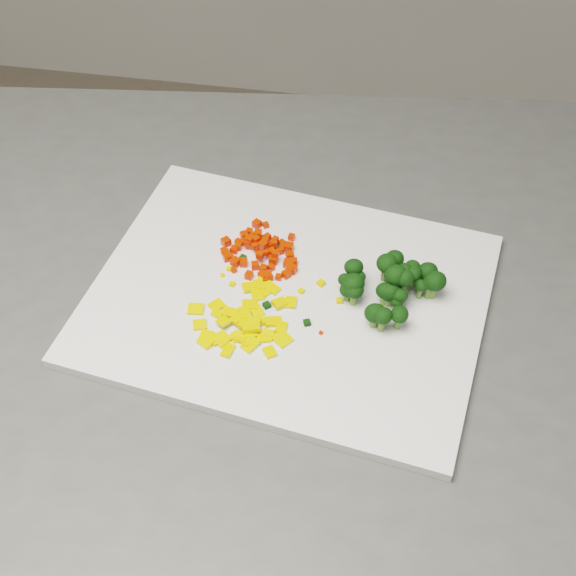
% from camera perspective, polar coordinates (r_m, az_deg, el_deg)
% --- Properties ---
extents(counter_block, '(1.16, 0.88, 0.90)m').
position_cam_1_polar(counter_block, '(1.25, 1.68, -14.41)').
color(counter_block, '#4C4D4A').
rests_on(counter_block, ground).
extents(cutting_board, '(0.46, 0.38, 0.01)m').
position_cam_1_polar(cutting_board, '(0.86, 0.00, -0.69)').
color(cutting_board, white).
rests_on(cutting_board, counter_block).
extents(carrot_pile, '(0.09, 0.09, 0.03)m').
position_cam_1_polar(carrot_pile, '(0.89, -1.80, 3.09)').
color(carrot_pile, red).
rests_on(carrot_pile, cutting_board).
extents(pepper_pile, '(0.11, 0.11, 0.01)m').
position_cam_1_polar(pepper_pile, '(0.83, -3.09, -1.84)').
color(pepper_pile, yellow).
rests_on(pepper_pile, cutting_board).
extents(broccoli_pile, '(0.11, 0.11, 0.05)m').
position_cam_1_polar(broccoli_pile, '(0.85, 6.91, 0.74)').
color(broccoli_pile, black).
rests_on(broccoli_pile, cutting_board).
extents(carrot_cube_0, '(0.01, 0.01, 0.01)m').
position_cam_1_polar(carrot_cube_0, '(0.87, -1.53, 0.84)').
color(carrot_cube_0, red).
rests_on(carrot_cube_0, carrot_pile).
extents(carrot_cube_1, '(0.01, 0.01, 0.01)m').
position_cam_1_polar(carrot_cube_1, '(0.89, 0.22, 2.32)').
color(carrot_cube_1, red).
rests_on(carrot_cube_1, carrot_pile).
extents(carrot_cube_2, '(0.01, 0.01, 0.01)m').
position_cam_1_polar(carrot_cube_2, '(0.92, -2.26, 3.69)').
color(carrot_cube_2, red).
rests_on(carrot_cube_2, carrot_pile).
extents(carrot_cube_3, '(0.01, 0.01, 0.01)m').
position_cam_1_polar(carrot_cube_3, '(0.89, -2.12, 2.37)').
color(carrot_cube_3, red).
rests_on(carrot_cube_3, carrot_pile).
extents(carrot_cube_4, '(0.01, 0.01, 0.01)m').
position_cam_1_polar(carrot_cube_4, '(0.91, -3.12, 3.29)').
color(carrot_cube_4, red).
rests_on(carrot_cube_4, carrot_pile).
extents(carrot_cube_5, '(0.01, 0.01, 0.01)m').
position_cam_1_polar(carrot_cube_5, '(0.87, -0.68, 0.78)').
color(carrot_cube_5, red).
rests_on(carrot_cube_5, carrot_pile).
extents(carrot_cube_6, '(0.01, 0.01, 0.01)m').
position_cam_1_polar(carrot_cube_6, '(0.90, -2.28, 3.03)').
color(carrot_cube_6, red).
rests_on(carrot_cube_6, carrot_pile).
extents(carrot_cube_7, '(0.01, 0.01, 0.01)m').
position_cam_1_polar(carrot_cube_7, '(0.89, -1.78, 3.07)').
color(carrot_cube_7, red).
rests_on(carrot_cube_7, carrot_pile).
extents(carrot_cube_8, '(0.01, 0.01, 0.01)m').
position_cam_1_polar(carrot_cube_8, '(0.91, -3.56, 2.97)').
color(carrot_cube_8, red).
rests_on(carrot_cube_8, carrot_pile).
extents(carrot_cube_9, '(0.01, 0.01, 0.01)m').
position_cam_1_polar(carrot_cube_9, '(0.88, -1.75, 1.38)').
color(carrot_cube_9, red).
rests_on(carrot_cube_9, carrot_pile).
extents(carrot_cube_10, '(0.01, 0.01, 0.01)m').
position_cam_1_polar(carrot_cube_10, '(0.93, -1.59, 4.50)').
color(carrot_cube_10, red).
rests_on(carrot_cube_10, carrot_pile).
extents(carrot_cube_11, '(0.01, 0.01, 0.01)m').
position_cam_1_polar(carrot_cube_11, '(0.90, -3.86, 2.76)').
color(carrot_cube_11, red).
rests_on(carrot_cube_11, carrot_pile).
extents(carrot_cube_12, '(0.01, 0.01, 0.01)m').
position_cam_1_polar(carrot_cube_12, '(0.90, -2.41, 2.99)').
color(carrot_cube_12, red).
rests_on(carrot_cube_12, carrot_pile).
extents(carrot_cube_13, '(0.01, 0.01, 0.01)m').
position_cam_1_polar(carrot_cube_13, '(0.91, -3.57, 3.31)').
color(carrot_cube_13, red).
rests_on(carrot_cube_13, carrot_pile).
extents(carrot_cube_14, '(0.01, 0.01, 0.01)m').
position_cam_1_polar(carrot_cube_14, '(0.88, -0.04, 1.76)').
color(carrot_cube_14, red).
rests_on(carrot_cube_14, carrot_pile).
extents(carrot_cube_15, '(0.01, 0.01, 0.01)m').
position_cam_1_polar(carrot_cube_15, '(0.89, -1.56, 2.53)').
color(carrot_cube_15, red).
rests_on(carrot_cube_15, carrot_pile).
extents(carrot_cube_16, '(0.01, 0.01, 0.01)m').
position_cam_1_polar(carrot_cube_16, '(0.89, 0.45, 1.90)').
color(carrot_cube_16, red).
rests_on(carrot_cube_16, carrot_pile).
extents(carrot_cube_17, '(0.01, 0.01, 0.01)m').
position_cam_1_polar(carrot_cube_17, '(0.90, -0.33, 2.87)').
color(carrot_cube_17, red).
rests_on(carrot_cube_17, carrot_pile).
extents(carrot_cube_18, '(0.01, 0.01, 0.01)m').
position_cam_1_polar(carrot_cube_18, '(0.90, -2.30, 3.46)').
color(carrot_cube_18, red).
rests_on(carrot_cube_18, carrot_pile).
extents(carrot_cube_19, '(0.01, 0.01, 0.01)m').
position_cam_1_polar(carrot_cube_19, '(0.87, -1.60, 0.63)').
color(carrot_cube_19, red).
rests_on(carrot_cube_19, carrot_pile).
extents(carrot_cube_20, '(0.01, 0.01, 0.01)m').
position_cam_1_polar(carrot_cube_20, '(0.90, -3.95, 2.72)').
color(carrot_cube_20, red).
rests_on(carrot_cube_20, carrot_pile).
extents(carrot_cube_21, '(0.01, 0.01, 0.01)m').
position_cam_1_polar(carrot_cube_21, '(0.91, -3.24, 3.30)').
color(carrot_cube_21, red).
rests_on(carrot_cube_21, carrot_pile).
extents(carrot_cube_22, '(0.01, 0.01, 0.01)m').
position_cam_1_polar(carrot_cube_22, '(0.88, 0.07, 1.73)').
color(carrot_cube_22, red).
rests_on(carrot_cube_22, carrot_pile).
extents(carrot_cube_23, '(0.01, 0.01, 0.01)m').
position_cam_1_polar(carrot_cube_23, '(0.90, -1.47, 3.66)').
color(carrot_cube_23, red).
rests_on(carrot_cube_23, carrot_pile).
extents(carrot_cube_24, '(0.01, 0.01, 0.01)m').
position_cam_1_polar(carrot_cube_24, '(0.90, -4.57, 2.64)').
color(carrot_cube_24, red).
rests_on(carrot_cube_24, carrot_pile).
extents(carrot_cube_25, '(0.01, 0.01, 0.01)m').
position_cam_1_polar(carrot_cube_25, '(0.92, -3.14, 3.76)').
color(carrot_cube_25, red).
rests_on(carrot_cube_25, carrot_pile).
extents(carrot_cube_26, '(0.01, 0.01, 0.01)m').
position_cam_1_polar(carrot_cube_26, '(0.92, -2.46, 3.71)').
color(carrot_cube_26, red).
rests_on(carrot_cube_26, carrot_pile).
extents(carrot_cube_27, '(0.01, 0.01, 0.01)m').
position_cam_1_polar(carrot_cube_27, '(0.90, -2.95, 3.24)').
color(carrot_cube_27, red).
rests_on(carrot_cube_27, carrot_pile).
extents(carrot_cube_28, '(0.01, 0.01, 0.01)m').
position_cam_1_polar(carrot_cube_28, '(0.89, 0.06, 2.37)').
color(carrot_cube_28, red).
rests_on(carrot_cube_28, carrot_pile).
extents(carrot_cube_29, '(0.01, 0.01, 0.01)m').
position_cam_1_polar(carrot_cube_29, '(0.92, -2.77, 4.03)').
color(carrot_cube_29, red).
rests_on(carrot_cube_29, carrot_pile).
extents(carrot_cube_30, '(0.01, 0.01, 0.01)m').
position_cam_1_polar(carrot_cube_30, '(0.90, -4.11, 2.22)').
color(carrot_cube_30, red).
rests_on(carrot_cube_30, carrot_pile).
extents(carrot_cube_31, '(0.01, 0.01, 0.01)m').
position_cam_1_polar(carrot_cube_31, '(0.90, -0.91, 3.47)').
color(carrot_cube_31, red).
rests_on(carrot_cube_31, carrot_pile).
extents(carrot_cube_32, '(0.01, 0.01, 0.01)m').
position_cam_1_polar(carrot_cube_32, '(0.90, -1.01, 3.19)').
color(carrot_cube_32, red).
rests_on(carrot_cube_32, carrot_pile).
extents(carrot_cube_33, '(0.01, 0.01, 0.01)m').
position_cam_1_polar(carrot_cube_33, '(0.91, -0.44, 3.23)').
color(carrot_cube_33, red).
rests_on(carrot_cube_33, carrot_pile).
extents(carrot_cube_34, '(0.01, 0.01, 0.01)m').
position_cam_1_polar(carrot_cube_34, '(0.88, -1.19, 1.46)').
color(carrot_cube_34, red).
rests_on(carrot_cube_34, carrot_pile).
extents(carrot_cube_35, '(0.01, 0.01, 0.01)m').
position_cam_1_polar(carrot_cube_35, '(0.93, -2.22, 4.57)').
color(carrot_cube_35, red).
rests_on(carrot_cube_35, carrot_pile).
extents(carrot_cube_36, '(0.01, 0.01, 0.01)m').
position_cam_1_polar(carrot_cube_36, '(0.91, -2.14, 3.86)').
color(carrot_cube_36, red).
rests_on(carrot_cube_36, carrot_pile).
extents(carrot_cube_37, '(0.01, 0.01, 0.01)m').
position_cam_1_polar(carrot_cube_37, '(0.88, 0.21, 1.36)').
color(carrot_cube_37, red).
rests_on(carrot_cube_37, carrot_pile).
extents(carrot_cube_38, '(0.01, 0.01, 0.01)m').
position_cam_1_polar(carrot_cube_38, '(0.89, -3.16, 1.81)').
color(carrot_cube_38, red).
rests_on(carrot_cube_38, carrot_pile).
extents(carrot_cube_39, '(0.01, 0.01, 0.01)m').
position_cam_1_polar(carrot_cube_39, '(0.91, -1.83, 3.44)').
color(carrot_cube_39, red).
rests_on(carrot_cube_39, carrot_pile).
extents(carrot_cube_40, '(0.01, 0.01, 0.01)m').
position_cam_1_polar(carrot_cube_40, '(0.90, 0.01, 2.86)').
color(carrot_cube_40, red).
rests_on(carrot_cube_40, carrot_pile).
extents(carrot_cube_41, '(0.01, 0.01, 0.01)m').
position_cam_1_polar(carrot_cube_41, '(0.90, -3.81, 2.66)').
color(carrot_cube_41, red).
rests_on(carrot_cube_41, carrot_pile).
extents(carrot_cube_42, '(0.01, 0.01, 0.01)m').
position_cam_1_polar(carrot_cube_42, '(0.91, -0.43, 3.17)').
color(carrot_cube_42, red).
rests_on(carrot_cube_42, carrot_pile).
extents(carrot_cube_43, '(0.01, 0.01, 0.01)m').
position_cam_1_polar(carrot_cube_43, '(0.92, -1.51, 3.60)').
color(carrot_cube_43, red).
rests_on(carrot_cube_43, carrot_pile).
extents(carrot_cube_44, '(0.01, 0.01, 0.01)m').
position_cam_1_polar(carrot_cube_44, '(0.87, -2.79, 0.90)').
color(carrot_cube_44, red).
rests_on(carrot_cube_44, carrot_pile).
extents(carrot_cube_45, '(0.01, 0.01, 0.01)m').
position_cam_1_polar(carrot_cube_45, '(0.87, -1.85, 0.98)').
color(carrot_cube_45, red).
rests_on(carrot_cube_45, carrot_pile).
extents(carrot_cube_46, '(0.01, 0.01, 0.01)m').
position_cam_1_polar(carrot_cube_46, '(0.87, -0.12, 0.99)').
color(carrot_cube_46, red).
rests_on(carrot_cube_46, carrot_pile).
extents(carrot_cube_47, '(0.01, 0.01, 0.01)m').
position_cam_1_polar(carrot_cube_47, '(0.91, -2.74, 3.03)').
color(carrot_cube_47, red).
rests_on(carrot_cube_47, carrot_pile).
extents(carrot_cube_48, '(0.01, 0.01, 0.01)m').
position_cam_1_polar(carrot_cube_48, '(0.90, -2.23, 2.97)').
color(carrot_cube_48, red).
rests_on(carrot_cube_48, carrot_pile).
extents(carrot_cube_49, '(0.01, 0.01, 0.01)m').
position_cam_1_polar(carrot_cube_49, '(0.88, -2.35, 1.60)').
color(carrot_cube_49, red).
rests_on(carrot_cube_49, carrot_pile).
extents(carrot_cube_50, '(0.01, 0.01, 0.01)m').
position_cam_1_polar(carrot_cube_50, '(0.90, -0.57, 2.67)').
color(carrot_cube_50, red).
rests_on(carrot_cube_50, carrot_pile).
extents(carrot_cube_51, '(0.01, 0.01, 0.01)m').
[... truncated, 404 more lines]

